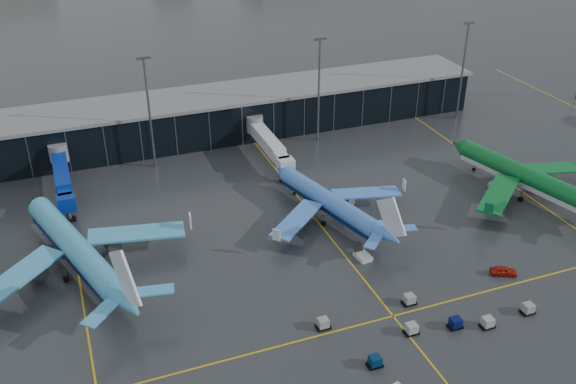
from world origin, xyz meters
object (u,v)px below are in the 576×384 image
object	(u,v)px
airliner_klm_near	(329,191)
baggage_carts	(428,324)
airliner_arkefly	(73,234)
mobile_airstair	(363,255)
airliner_aer_lingus	(526,165)
service_van_red	(504,271)

from	to	relation	value
airliner_klm_near	baggage_carts	world-z (taller)	airliner_klm_near
airliner_arkefly	mobile_airstair	size ratio (longest dim) A/B	13.27
airliner_aer_lingus	service_van_red	distance (m)	31.55
airliner_arkefly	airliner_klm_near	xyz separation A→B (m)	(47.27, 0.39, -1.27)
airliner_klm_near	baggage_carts	xyz separation A→B (m)	(1.04, -35.12, -5.00)
service_van_red	baggage_carts	bearing A→B (deg)	136.34
airliner_arkefly	mobile_airstair	xyz separation A→B (m)	(47.34, -14.77, -6.26)
airliner_klm_near	mobile_airstair	distance (m)	15.96
mobile_airstair	airliner_arkefly	bearing A→B (deg)	155.85
airliner_klm_near	baggage_carts	distance (m)	35.49
service_van_red	airliner_klm_near	bearing A→B (deg)	62.01
airliner_aer_lingus	airliner_klm_near	bearing A→B (deg)	157.95
airliner_aer_lingus	service_van_red	xyz separation A→B (m)	(-21.49, -22.35, -5.83)
mobile_airstair	service_van_red	bearing A→B (deg)	-39.20
mobile_airstair	airliner_aer_lingus	bearing A→B (deg)	6.02
baggage_carts	service_van_red	distance (m)	20.55
airliner_arkefly	baggage_carts	world-z (taller)	airliner_arkefly
airliner_klm_near	mobile_airstair	bearing A→B (deg)	-104.96
airliner_aer_lingus	mobile_airstair	bearing A→B (deg)	178.49
airliner_aer_lingus	baggage_carts	size ratio (longest dim) A/B	1.28
airliner_arkefly	baggage_carts	size ratio (longest dim) A/B	1.36
airliner_aer_lingus	baggage_carts	bearing A→B (deg)	-158.49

